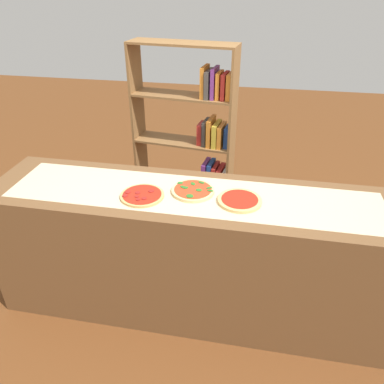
{
  "coord_description": "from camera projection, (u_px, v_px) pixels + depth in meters",
  "views": [
    {
      "loc": [
        0.36,
        -1.9,
        2.09
      ],
      "look_at": [
        0.0,
        0.0,
        0.94
      ],
      "focal_mm": 34.8,
      "sensor_mm": 36.0,
      "label": 1
    }
  ],
  "objects": [
    {
      "name": "counter",
      "position": [
        192.0,
        253.0,
        2.49
      ],
      "size": [
        2.58,
        0.63,
        0.92
      ],
      "primitive_type": "cube",
      "color": "brown",
      "rests_on": "ground_plane"
    },
    {
      "name": "ground_plane",
      "position": [
        192.0,
        302.0,
        2.73
      ],
      "size": [
        12.0,
        12.0,
        0.0
      ],
      "primitive_type": "plane",
      "color": "brown"
    },
    {
      "name": "bookshelf",
      "position": [
        197.0,
        146.0,
        3.21
      ],
      "size": [
        0.89,
        0.35,
        1.63
      ],
      "color": "brown",
      "rests_on": "ground_plane"
    },
    {
      "name": "parchment_paper",
      "position": [
        192.0,
        195.0,
        2.26
      ],
      "size": [
        2.26,
        0.46,
        0.0
      ],
      "primitive_type": "cube",
      "color": "beige",
      "rests_on": "counter"
    },
    {
      "name": "pizza_plain_2",
      "position": [
        240.0,
        200.0,
        2.18
      ],
      "size": [
        0.26,
        0.26,
        0.02
      ],
      "color": "#DBB26B",
      "rests_on": "parchment_paper"
    },
    {
      "name": "pizza_pepperoni_0",
      "position": [
        142.0,
        195.0,
        2.23
      ],
      "size": [
        0.26,
        0.26,
        0.02
      ],
      "color": "tan",
      "rests_on": "parchment_paper"
    },
    {
      "name": "pizza_spinach_1",
      "position": [
        193.0,
        191.0,
        2.28
      ],
      "size": [
        0.26,
        0.26,
        0.03
      ],
      "color": "#E5C17F",
      "rests_on": "parchment_paper"
    }
  ]
}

